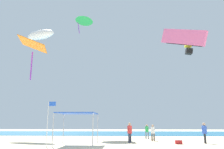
{
  "coord_description": "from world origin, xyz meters",
  "views": [
    {
      "loc": [
        0.52,
        -14.1,
        1.68
      ],
      "look_at": [
        -0.64,
        6.36,
        6.23
      ],
      "focal_mm": 35.64,
      "sensor_mm": 36.0,
      "label": 1
    }
  ],
  "objects_px": {
    "person_central": "(130,131)",
    "kite_inflatable_white": "(41,35)",
    "kite_delta_green": "(84,20)",
    "person_rightmost": "(153,131)",
    "canopy_tent": "(77,114)",
    "cooler_box": "(179,142)",
    "person_near_tent": "(204,131)",
    "person_leftmost": "(147,130)",
    "kite_box_yellow": "(189,48)",
    "banner_flag": "(49,119)",
    "kite_parafoil_pink": "(183,37)",
    "kite_diamond_orange": "(33,46)"
  },
  "relations": [
    {
      "from": "kite_inflatable_white",
      "to": "kite_box_yellow",
      "type": "relative_size",
      "value": 2.51
    },
    {
      "from": "person_near_tent",
      "to": "canopy_tent",
      "type": "bearing_deg",
      "value": -66.91
    },
    {
      "from": "person_near_tent",
      "to": "person_leftmost",
      "type": "relative_size",
      "value": 1.1
    },
    {
      "from": "canopy_tent",
      "to": "person_near_tent",
      "type": "relative_size",
      "value": 1.78
    },
    {
      "from": "person_central",
      "to": "person_rightmost",
      "type": "bearing_deg",
      "value": 157.98
    },
    {
      "from": "person_rightmost",
      "to": "kite_diamond_orange",
      "type": "relative_size",
      "value": 0.49
    },
    {
      "from": "person_leftmost",
      "to": "kite_box_yellow",
      "type": "height_order",
      "value": "kite_box_yellow"
    },
    {
      "from": "person_rightmost",
      "to": "cooler_box",
      "type": "bearing_deg",
      "value": -97.58
    },
    {
      "from": "kite_parafoil_pink",
      "to": "banner_flag",
      "type": "bearing_deg",
      "value": -102.03
    },
    {
      "from": "kite_delta_green",
      "to": "person_central",
      "type": "bearing_deg",
      "value": -36.38
    },
    {
      "from": "banner_flag",
      "to": "kite_box_yellow",
      "type": "distance_m",
      "value": 25.71
    },
    {
      "from": "person_central",
      "to": "banner_flag",
      "type": "bearing_deg",
      "value": -34.04
    },
    {
      "from": "cooler_box",
      "to": "kite_parafoil_pink",
      "type": "xyz_separation_m",
      "value": [
        2.88,
        6.7,
        12.08
      ]
    },
    {
      "from": "banner_flag",
      "to": "kite_inflatable_white",
      "type": "height_order",
      "value": "kite_inflatable_white"
    },
    {
      "from": "kite_box_yellow",
      "to": "kite_parafoil_pink",
      "type": "relative_size",
      "value": 0.45
    },
    {
      "from": "canopy_tent",
      "to": "person_central",
      "type": "xyz_separation_m",
      "value": [
        4.42,
        2.27,
        -1.4
      ]
    },
    {
      "from": "kite_inflatable_white",
      "to": "kite_delta_green",
      "type": "relative_size",
      "value": 1.17
    },
    {
      "from": "kite_parafoil_pink",
      "to": "kite_delta_green",
      "type": "relative_size",
      "value": 1.04
    },
    {
      "from": "banner_flag",
      "to": "kite_box_yellow",
      "type": "height_order",
      "value": "kite_box_yellow"
    },
    {
      "from": "kite_box_yellow",
      "to": "person_near_tent",
      "type": "bearing_deg",
      "value": -13.91
    },
    {
      "from": "person_rightmost",
      "to": "kite_delta_green",
      "type": "height_order",
      "value": "kite_delta_green"
    },
    {
      "from": "banner_flag",
      "to": "kite_inflatable_white",
      "type": "distance_m",
      "value": 21.61
    },
    {
      "from": "person_leftmost",
      "to": "person_rightmost",
      "type": "relative_size",
      "value": 1.0
    },
    {
      "from": "kite_diamond_orange",
      "to": "kite_delta_green",
      "type": "distance_m",
      "value": 25.82
    },
    {
      "from": "kite_box_yellow",
      "to": "kite_diamond_orange",
      "type": "distance_m",
      "value": 25.27
    },
    {
      "from": "canopy_tent",
      "to": "person_near_tent",
      "type": "height_order",
      "value": "canopy_tent"
    },
    {
      "from": "person_leftmost",
      "to": "kite_inflatable_white",
      "type": "xyz_separation_m",
      "value": [
        -15.87,
        6.07,
        14.68
      ]
    },
    {
      "from": "person_leftmost",
      "to": "kite_diamond_orange",
      "type": "distance_m",
      "value": 15.59
    },
    {
      "from": "person_rightmost",
      "to": "kite_box_yellow",
      "type": "height_order",
      "value": "kite_box_yellow"
    },
    {
      "from": "person_central",
      "to": "kite_inflatable_white",
      "type": "relative_size",
      "value": 0.33
    },
    {
      "from": "person_near_tent",
      "to": "person_leftmost",
      "type": "xyz_separation_m",
      "value": [
        -4.46,
        6.0,
        -0.1
      ]
    },
    {
      "from": "canopy_tent",
      "to": "cooler_box",
      "type": "distance_m",
      "value": 8.89
    },
    {
      "from": "kite_box_yellow",
      "to": "kite_parafoil_pink",
      "type": "distance_m",
      "value": 7.93
    },
    {
      "from": "kite_delta_green",
      "to": "kite_inflatable_white",
      "type": "bearing_deg",
      "value": -104.03
    },
    {
      "from": "person_rightmost",
      "to": "kite_inflatable_white",
      "type": "bearing_deg",
      "value": 112.87
    },
    {
      "from": "person_rightmost",
      "to": "kite_box_yellow",
      "type": "distance_m",
      "value": 18.1
    },
    {
      "from": "kite_inflatable_white",
      "to": "kite_parafoil_pink",
      "type": "xyz_separation_m",
      "value": [
        20.75,
        -6.04,
        -3.37
      ]
    },
    {
      "from": "person_leftmost",
      "to": "kite_inflatable_white",
      "type": "height_order",
      "value": "kite_inflatable_white"
    },
    {
      "from": "canopy_tent",
      "to": "cooler_box",
      "type": "bearing_deg",
      "value": 7.63
    },
    {
      "from": "person_near_tent",
      "to": "kite_box_yellow",
      "type": "height_order",
      "value": "kite_box_yellow"
    },
    {
      "from": "person_leftmost",
      "to": "person_rightmost",
      "type": "height_order",
      "value": "person_leftmost"
    },
    {
      "from": "person_rightmost",
      "to": "kite_diamond_orange",
      "type": "height_order",
      "value": "kite_diamond_orange"
    },
    {
      "from": "person_central",
      "to": "kite_delta_green",
      "type": "relative_size",
      "value": 0.39
    },
    {
      "from": "person_central",
      "to": "person_rightmost",
      "type": "distance_m",
      "value": 3.12
    },
    {
      "from": "person_leftmost",
      "to": "kite_delta_green",
      "type": "xyz_separation_m",
      "value": [
        -10.04,
        12.21,
        20.16
      ]
    },
    {
      "from": "person_central",
      "to": "kite_inflatable_white",
      "type": "bearing_deg",
      "value": -103.01
    },
    {
      "from": "kite_parafoil_pink",
      "to": "person_near_tent",
      "type": "bearing_deg",
      "value": -50.23
    },
    {
      "from": "kite_inflatable_white",
      "to": "kite_parafoil_pink",
      "type": "height_order",
      "value": "kite_inflatable_white"
    },
    {
      "from": "person_near_tent",
      "to": "kite_delta_green",
      "type": "xyz_separation_m",
      "value": [
        -14.49,
        18.22,
        20.06
      ]
    },
    {
      "from": "banner_flag",
      "to": "kite_inflatable_white",
      "type": "bearing_deg",
      "value": 115.86
    }
  ]
}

